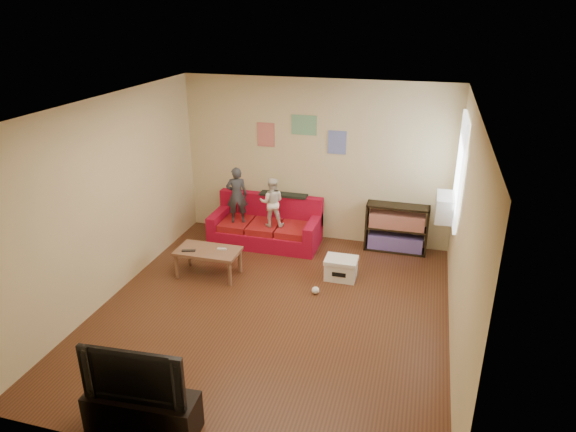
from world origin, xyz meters
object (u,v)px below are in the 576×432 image
(child_a, at_px, (237,195))
(bookshelf, at_px, (396,231))
(child_b, at_px, (272,202))
(file_box, at_px, (341,268))
(tv_stand, at_px, (143,412))
(sofa, at_px, (267,227))
(television, at_px, (137,371))
(coffee_table, at_px, (208,253))

(child_a, height_order, bookshelf, child_a)
(bookshelf, bearing_deg, child_b, -168.62)
(file_box, distance_m, tv_stand, 3.62)
(sofa, relative_size, tv_stand, 1.70)
(child_a, xyz_separation_m, television, (0.61, -4.15, -0.17))
(coffee_table, bearing_deg, tv_stand, -78.04)
(file_box, bearing_deg, bookshelf, 59.14)
(tv_stand, distance_m, television, 0.48)
(bookshelf, height_order, file_box, bookshelf)
(child_b, xyz_separation_m, coffee_table, (-0.62, -1.19, -0.43))
(file_box, xyz_separation_m, television, (-1.29, -3.39, 0.52))
(child_b, bearing_deg, file_box, 137.11)
(bookshelf, bearing_deg, television, -113.52)
(child_b, bearing_deg, sofa, -59.89)
(child_b, xyz_separation_m, television, (0.01, -4.15, -0.11))
(child_b, xyz_separation_m, tv_stand, (0.01, -4.15, -0.59))
(coffee_table, bearing_deg, child_a, 89.11)
(sofa, height_order, child_a, child_a)
(child_b, xyz_separation_m, bookshelf, (1.99, 0.40, -0.44))
(sofa, height_order, file_box, sofa)
(child_b, relative_size, bookshelf, 0.83)
(tv_stand, xyz_separation_m, television, (0.00, 0.00, 0.48))
(file_box, relative_size, television, 0.47)
(sofa, height_order, coffee_table, sofa)
(bookshelf, relative_size, file_box, 2.12)
(file_box, bearing_deg, child_a, 158.05)
(child_a, distance_m, coffee_table, 1.29)
(coffee_table, bearing_deg, bookshelf, 31.44)
(child_a, distance_m, tv_stand, 4.25)
(child_a, relative_size, coffee_table, 1.02)
(file_box, bearing_deg, coffee_table, -167.30)
(television, bearing_deg, file_box, 65.47)
(file_box, bearing_deg, television, -110.78)
(child_a, distance_m, television, 4.20)
(coffee_table, bearing_deg, child_b, 62.60)
(child_a, distance_m, child_b, 0.60)
(file_box, bearing_deg, sofa, 147.32)
(bookshelf, height_order, television, television)
(child_b, bearing_deg, child_a, -12.35)
(sofa, xyz_separation_m, tv_stand, (0.16, -4.31, -0.07))
(child_a, height_order, file_box, child_a)
(child_b, relative_size, coffee_table, 0.89)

